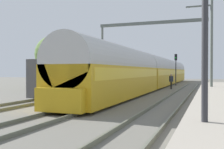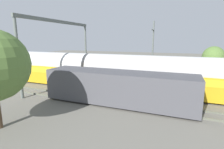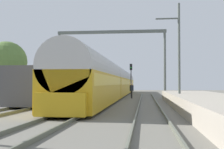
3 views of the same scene
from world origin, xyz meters
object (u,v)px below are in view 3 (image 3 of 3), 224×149
at_px(passenger_train, 115,81).
at_px(person_crossing, 132,89).
at_px(freight_car, 51,86).
at_px(catenary_gantry, 111,49).
at_px(railway_signal_far, 131,75).

bearing_deg(passenger_train, person_crossing, -62.55).
height_order(passenger_train, freight_car, passenger_train).
bearing_deg(freight_car, passenger_train, 72.71).
distance_m(passenger_train, freight_car, 13.95).
bearing_deg(passenger_train, catenary_gantry, -90.00).
height_order(passenger_train, railway_signal_far, railway_signal_far).
height_order(person_crossing, catenary_gantry, catenary_gantry).
xyz_separation_m(freight_car, railway_signal_far, (6.06, 17.38, 1.44)).
distance_m(freight_car, railway_signal_far, 18.46).
bearing_deg(freight_car, person_crossing, 53.17).
xyz_separation_m(railway_signal_far, catenary_gantry, (-1.92, -8.30, 2.73)).
bearing_deg(person_crossing, catenary_gantry, 122.55).
distance_m(passenger_train, catenary_gantry, 5.60).
distance_m(person_crossing, catenary_gantry, 5.21).
height_order(person_crossing, railway_signal_far, railway_signal_far).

